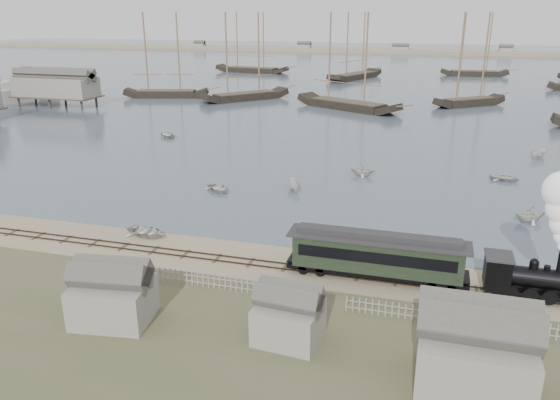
# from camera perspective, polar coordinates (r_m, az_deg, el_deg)

# --- Properties ---
(ground) EXTENTS (600.00, 600.00, 0.00)m
(ground) POSITION_cam_1_polar(r_m,az_deg,el_deg) (46.79, 2.36, -6.14)
(ground) COLOR tan
(ground) RESTS_ON ground
(harbor_water) EXTENTS (600.00, 336.00, 0.06)m
(harbor_water) POSITION_cam_1_polar(r_m,az_deg,el_deg) (212.35, 13.58, 13.21)
(harbor_water) COLOR #404F5C
(harbor_water) RESTS_ON ground
(rail_track) EXTENTS (120.00, 1.80, 0.16)m
(rail_track) POSITION_cam_1_polar(r_m,az_deg,el_deg) (45.02, 1.75, -7.14)
(rail_track) COLOR #35261C
(rail_track) RESTS_ON ground
(picket_fence_west) EXTENTS (19.00, 0.10, 1.20)m
(picket_fence_west) POSITION_cam_1_polar(r_m,az_deg,el_deg) (42.79, -8.51, -8.91)
(picket_fence_west) COLOR gray
(picket_fence_west) RESTS_ON ground
(picket_fence_east) EXTENTS (15.00, 0.10, 1.20)m
(picket_fence_east) POSITION_cam_1_polar(r_m,az_deg,el_deg) (39.24, 18.06, -12.50)
(picket_fence_east) COLOR gray
(picket_fence_east) RESTS_ON ground
(shed_left) EXTENTS (5.00, 4.00, 4.10)m
(shed_left) POSITION_cam_1_polar(r_m,az_deg,el_deg) (39.78, -16.83, -11.90)
(shed_left) COLOR gray
(shed_left) RESTS_ON ground
(shed_mid) EXTENTS (4.00, 3.50, 3.60)m
(shed_mid) POSITION_cam_1_polar(r_m,az_deg,el_deg) (36.19, 0.89, -14.34)
(shed_mid) COLOR gray
(shed_mid) RESTS_ON ground
(shed_right) EXTENTS (6.00, 5.00, 5.10)m
(shed_right) POSITION_cam_1_polar(r_m,az_deg,el_deg) (33.87, 19.19, -18.20)
(shed_right) COLOR gray
(shed_right) RESTS_ON ground
(far_spit) EXTENTS (500.00, 20.00, 1.80)m
(far_spit) POSITION_cam_1_polar(r_m,az_deg,el_deg) (292.03, 14.44, 14.62)
(far_spit) COLOR tan
(far_spit) RESTS_ON ground
(locomotive) EXTENTS (7.45, 2.78, 9.29)m
(locomotive) POSITION_cam_1_polar(r_m,az_deg,el_deg) (43.11, 26.56, -4.33)
(locomotive) COLOR black
(locomotive) RESTS_ON ground
(passenger_coach) EXTENTS (13.94, 2.69, 3.38)m
(passenger_coach) POSITION_cam_1_polar(r_m,az_deg,el_deg) (43.17, 10.09, -5.57)
(passenger_coach) COLOR black
(passenger_coach) RESTS_ON ground
(beached_dinghy) EXTENTS (3.75, 4.59, 0.83)m
(beached_dinghy) POSITION_cam_1_polar(r_m,az_deg,el_deg) (52.70, -13.77, -3.23)
(beached_dinghy) COLOR beige
(beached_dinghy) RESTS_ON ground
(rowboat_0) EXTENTS (4.24, 4.47, 0.75)m
(rowboat_0) POSITION_cam_1_polar(r_m,az_deg,el_deg) (64.08, -6.44, 1.26)
(rowboat_0) COLOR beige
(rowboat_0) RESTS_ON harbor_water
(rowboat_1) EXTENTS (2.69, 3.10, 1.61)m
(rowboat_1) POSITION_cam_1_polar(r_m,az_deg,el_deg) (70.37, 8.63, 3.15)
(rowboat_1) COLOR beige
(rowboat_1) RESTS_ON harbor_water
(rowboat_2) EXTENTS (3.34, 2.62, 1.22)m
(rowboat_2) POSITION_cam_1_polar(r_m,az_deg,el_deg) (64.03, 1.38, 1.58)
(rowboat_2) COLOR beige
(rowboat_2) RESTS_ON harbor_water
(rowboat_3) EXTENTS (3.08, 3.91, 0.73)m
(rowboat_3) POSITION_cam_1_polar(r_m,az_deg,el_deg) (73.17, 22.44, 2.16)
(rowboat_3) COLOR beige
(rowboat_3) RESTS_ON harbor_water
(rowboat_4) EXTENTS (3.76, 3.98, 1.66)m
(rowboat_4) POSITION_cam_1_polar(r_m,az_deg,el_deg) (59.69, 24.67, -1.33)
(rowboat_4) COLOR beige
(rowboat_4) RESTS_ON harbor_water
(rowboat_5) EXTENTS (3.37, 3.21, 1.31)m
(rowboat_5) POSITION_cam_1_polar(r_m,az_deg,el_deg) (86.60, 25.43, 4.41)
(rowboat_5) COLOR beige
(rowboat_5) RESTS_ON harbor_water
(rowboat_6) EXTENTS (4.77, 4.94, 0.83)m
(rowboat_6) POSITION_cam_1_polar(r_m,az_deg,el_deg) (93.82, -11.72, 6.73)
(rowboat_6) COLOR beige
(rowboat_6) RESTS_ON harbor_water
(schooner_0) EXTENTS (20.73, 10.04, 20.00)m
(schooner_0) POSITION_cam_1_polar(r_m,az_deg,el_deg) (137.45, -12.05, 14.58)
(schooner_0) COLOR black
(schooner_0) RESTS_ON harbor_water
(schooner_1) EXTENTS (18.35, 19.87, 20.00)m
(schooner_1) POSITION_cam_1_polar(r_m,az_deg,el_deg) (130.79, -3.73, 14.73)
(schooner_1) COLOR black
(schooner_1) RESTS_ON harbor_water
(schooner_2) EXTENTS (24.50, 16.67, 20.00)m
(schooner_2) POSITION_cam_1_polar(r_m,az_deg,el_deg) (118.68, 7.23, 14.18)
(schooner_2) COLOR black
(schooner_2) RESTS_ON harbor_water
(schooner_3) EXTENTS (16.12, 14.24, 20.00)m
(schooner_3) POSITION_cam_1_polar(r_m,az_deg,el_deg) (128.80, 19.61, 13.64)
(schooner_3) COLOR black
(schooner_3) RESTS_ON harbor_water
(schooner_6) EXTENTS (26.17, 8.73, 20.00)m
(schooner_6) POSITION_cam_1_polar(r_m,az_deg,el_deg) (192.24, -3.00, 16.13)
(schooner_6) COLOR black
(schooner_6) RESTS_ON harbor_water
(schooner_7) EXTENTS (14.94, 25.26, 20.00)m
(schooner_7) POSITION_cam_1_polar(r_m,az_deg,el_deg) (174.53, 7.99, 15.68)
(schooner_7) COLOR black
(schooner_7) RESTS_ON harbor_water
(schooner_8) EXTENTS (21.21, 6.77, 20.00)m
(schooner_8) POSITION_cam_1_polar(r_m,az_deg,el_deg) (191.42, 19.94, 15.06)
(schooner_8) COLOR black
(schooner_8) RESTS_ON harbor_water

